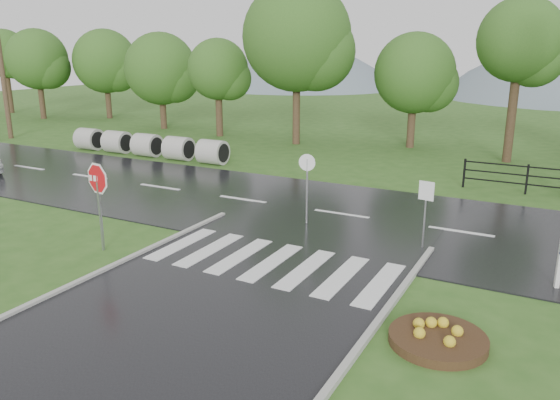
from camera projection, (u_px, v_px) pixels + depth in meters
The scene contains 11 objects.
ground at pixel (145, 353), 10.34m from camera, with size 120.00×120.00×0.00m, color #305B1E.
main_road at pixel (341, 215), 18.85m from camera, with size 90.00×8.00×0.04m, color black.
crosswalk at pixel (272, 262), 14.58m from camera, with size 6.50×2.80×0.02m.
hills at pixel (527, 222), 68.24m from camera, with size 102.00×48.00×48.00m.
treeline at pixel (452, 151), 30.30m from camera, with size 83.20×5.20×10.00m.
culvert_pipes at pixel (147, 145), 28.82m from camera, with size 9.70×1.20×1.20m.
stop_sign at pixel (98, 186), 15.09m from camera, with size 1.19×0.23×2.71m.
flower_bed at pixel (438, 337), 10.64m from camera, with size 1.91×1.91×0.38m.
reg_sign_small at pixel (426, 201), 15.31m from camera, with size 0.44×0.09×2.00m.
reg_sign_round at pixel (307, 181), 17.46m from camera, with size 0.54×0.10×2.34m.
utility_pole_west at pixel (1, 64), 33.43m from camera, with size 1.59×0.42×9.02m.
Camera 1 is at (6.56, -6.89, 5.61)m, focal length 35.00 mm.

